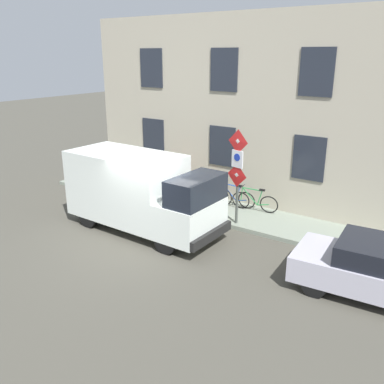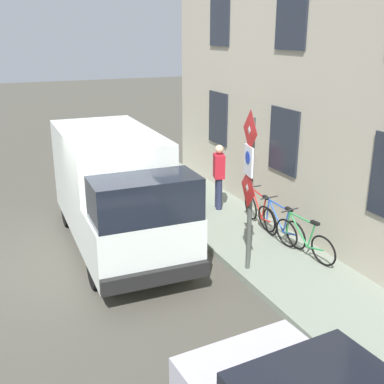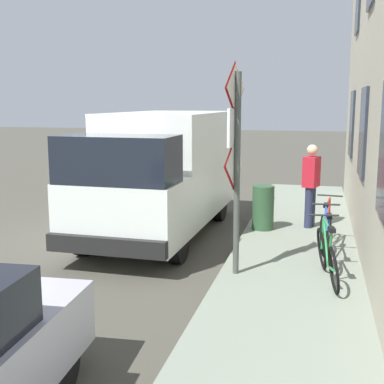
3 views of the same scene
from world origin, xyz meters
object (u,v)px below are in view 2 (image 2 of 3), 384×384
object	(u,v)px
delivery_van	(116,188)
litter_bin	(193,202)
bicycle_red	(260,212)
bicycle_green	(304,240)
bicycle_blue	(280,225)
pedestrian	(219,175)
sign_post_stacked	(249,174)

from	to	relation	value
delivery_van	litter_bin	world-z (taller)	delivery_van
bicycle_red	delivery_van	bearing A→B (deg)	83.01
delivery_van	litter_bin	xyz separation A→B (m)	(2.05, 0.38, -0.74)
bicycle_green	bicycle_blue	xyz separation A→B (m)	(0.00, 0.87, 0.00)
bicycle_red	litter_bin	size ratio (longest dim) A/B	1.90
bicycle_blue	pedestrian	bearing A→B (deg)	4.01
bicycle_green	bicycle_blue	bearing A→B (deg)	-8.63
sign_post_stacked	bicycle_blue	xyz separation A→B (m)	(1.39, 0.86, -1.59)
bicycle_green	bicycle_red	xyz separation A→B (m)	(0.00, 1.74, 0.00)
bicycle_red	bicycle_blue	bearing A→B (deg)	-174.22
bicycle_green	bicycle_red	world-z (taller)	same
bicycle_red	pedestrian	world-z (taller)	pedestrian
sign_post_stacked	pedestrian	xyz separation A→B (m)	(1.07, 3.29, -1.03)
sign_post_stacked	bicycle_red	world-z (taller)	sign_post_stacked
bicycle_red	litter_bin	xyz separation A→B (m)	(-1.24, 1.13, 0.08)
delivery_van	bicycle_red	distance (m)	3.48
bicycle_blue	pedestrian	distance (m)	2.51
sign_post_stacked	litter_bin	world-z (taller)	sign_post_stacked
delivery_van	litter_bin	size ratio (longest dim) A/B	5.97
delivery_van	bicycle_green	distance (m)	4.21
bicycle_green	bicycle_blue	world-z (taller)	same
sign_post_stacked	bicycle_green	bearing A→B (deg)	-0.34
bicycle_blue	bicycle_red	size ratio (longest dim) A/B	1.00
delivery_van	bicycle_green	world-z (taller)	delivery_van
sign_post_stacked	bicycle_blue	distance (m)	2.28
bicycle_blue	litter_bin	world-z (taller)	litter_bin
bicycle_blue	bicycle_red	distance (m)	0.87
bicycle_red	litter_bin	distance (m)	1.68
bicycle_blue	bicycle_red	world-z (taller)	same
bicycle_blue	pedestrian	world-z (taller)	pedestrian
delivery_van	bicycle_green	size ratio (longest dim) A/B	3.14
pedestrian	sign_post_stacked	bearing A→B (deg)	89.69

